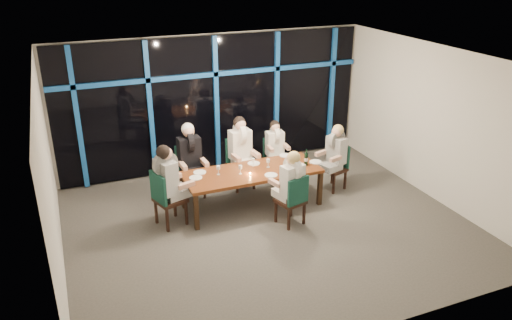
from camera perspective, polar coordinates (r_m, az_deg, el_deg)
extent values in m
plane|color=#56534C|center=(9.13, 1.44, -7.44)|extent=(7.00, 7.00, 0.00)
cube|color=silver|center=(11.14, -4.74, 6.60)|extent=(7.00, 0.04, 3.00)
cube|color=silver|center=(6.13, 13.04, -8.27)|extent=(7.00, 0.04, 3.00)
cube|color=silver|center=(7.85, -22.56, -2.34)|extent=(0.04, 6.00, 3.00)
cube|color=silver|center=(10.32, 19.67, 3.98)|extent=(0.04, 6.00, 3.00)
cube|color=white|center=(8.04, 1.66, 11.33)|extent=(7.00, 6.00, 0.04)
cube|color=black|center=(11.08, -4.64, 6.52)|extent=(6.86, 0.04, 2.94)
cube|color=#134D99|center=(10.56, -19.72, 4.40)|extent=(0.10, 0.10, 2.94)
cube|color=#134D99|center=(10.70, -11.98, 5.49)|extent=(0.10, 0.10, 2.94)
cube|color=#134D99|center=(11.03, -4.56, 6.45)|extent=(0.10, 0.10, 2.94)
cube|color=#134D99|center=(11.54, 2.35, 7.24)|extent=(0.10, 0.10, 2.94)
cube|color=#134D99|center=(12.20, 8.62, 7.87)|extent=(0.10, 0.10, 2.94)
cube|color=#134D99|center=(10.87, -4.67, 9.79)|extent=(6.86, 0.10, 0.10)
cube|color=#FF2D14|center=(11.57, 0.04, 10.61)|extent=(0.60, 0.05, 0.35)
cube|color=brown|center=(9.46, -0.46, -1.40)|extent=(2.60, 1.00, 0.06)
cube|color=black|center=(8.90, -6.85, -5.93)|extent=(0.08, 0.08, 0.69)
cube|color=black|center=(9.75, 7.30, -3.24)|extent=(0.08, 0.08, 0.69)
cube|color=black|center=(9.66, -8.29, -3.58)|extent=(0.08, 0.08, 0.69)
cube|color=black|center=(10.45, 4.96, -1.29)|extent=(0.08, 0.08, 0.69)
cube|color=black|center=(10.02, -7.42, -1.62)|extent=(0.51, 0.51, 0.06)
cube|color=#17493A|center=(10.09, -7.89, 0.35)|extent=(0.49, 0.08, 0.54)
cube|color=black|center=(9.91, -8.07, -3.61)|extent=(0.05, 0.05, 0.45)
cube|color=black|center=(10.01, -5.94, -3.20)|extent=(0.05, 0.05, 0.45)
cube|color=black|center=(10.25, -8.72, -2.72)|extent=(0.05, 0.05, 0.45)
cube|color=black|center=(10.35, -6.66, -2.34)|extent=(0.05, 0.05, 0.45)
cube|color=black|center=(10.32, -1.70, -0.68)|extent=(0.53, 0.53, 0.06)
cube|color=#17493A|center=(10.38, -2.24, 1.22)|extent=(0.49, 0.10, 0.54)
cube|color=black|center=(10.19, -2.18, -2.61)|extent=(0.05, 0.05, 0.45)
cube|color=black|center=(10.35, -0.23, -2.18)|extent=(0.05, 0.05, 0.45)
cube|color=black|center=(10.51, -3.10, -1.80)|extent=(0.05, 0.05, 0.45)
cube|color=black|center=(10.66, -1.20, -1.39)|extent=(0.05, 0.05, 0.45)
cube|color=black|center=(10.75, 2.20, -0.09)|extent=(0.44, 0.44, 0.06)
cube|color=#17493A|center=(10.82, 1.86, 1.48)|extent=(0.42, 0.07, 0.46)
cube|color=black|center=(10.65, 1.67, -1.63)|extent=(0.04, 0.04, 0.39)
cube|color=black|center=(10.76, 3.32, -1.39)|extent=(0.04, 0.04, 0.39)
cube|color=black|center=(10.93, 1.06, -0.95)|extent=(0.04, 0.04, 0.39)
cube|color=black|center=(11.04, 2.67, -0.72)|extent=(0.04, 0.04, 0.39)
cube|color=black|center=(9.07, -9.78, -4.50)|extent=(0.62, 0.62, 0.07)
cube|color=#17493A|center=(8.85, -11.12, -3.21)|extent=(0.20, 0.48, 0.54)
cube|color=black|center=(9.13, -7.98, -6.05)|extent=(0.05, 0.05, 0.46)
cube|color=black|center=(9.43, -9.26, -5.14)|extent=(0.05, 0.05, 0.46)
cube|color=black|center=(8.96, -10.10, -6.80)|extent=(0.05, 0.05, 0.46)
cube|color=black|center=(9.26, -11.34, -5.84)|extent=(0.05, 0.05, 0.46)
cube|color=black|center=(10.40, 8.86, -1.04)|extent=(0.55, 0.55, 0.06)
cube|color=#17493A|center=(10.43, 9.67, 0.57)|extent=(0.18, 0.43, 0.49)
cube|color=black|center=(10.48, 7.43, -2.17)|extent=(0.05, 0.05, 0.41)
cube|color=black|center=(10.27, 8.87, -2.81)|extent=(0.05, 0.05, 0.41)
cube|color=black|center=(10.72, 8.71, -1.65)|extent=(0.05, 0.05, 0.41)
cube|color=black|center=(10.52, 10.14, -2.26)|extent=(0.05, 0.05, 0.41)
cube|color=black|center=(9.00, 3.94, -4.69)|extent=(0.55, 0.55, 0.06)
cube|color=#17493A|center=(8.75, 4.84, -3.60)|extent=(0.45, 0.16, 0.50)
cube|color=black|center=(9.34, 4.02, -5.28)|extent=(0.05, 0.05, 0.42)
cube|color=black|center=(9.13, 2.29, -5.93)|extent=(0.05, 0.05, 0.42)
cube|color=black|center=(9.11, 5.51, -6.12)|extent=(0.05, 0.05, 0.42)
cube|color=black|center=(8.89, 3.77, -6.82)|extent=(0.05, 0.05, 0.42)
cube|color=black|center=(9.86, -7.22, -1.33)|extent=(0.41, 0.47, 0.15)
cube|color=black|center=(9.87, -7.64, 0.93)|extent=(0.44, 0.28, 0.61)
cylinder|color=black|center=(9.79, -7.71, 2.22)|extent=(0.13, 0.46, 0.45)
sphere|color=tan|center=(9.70, -7.73, 3.26)|extent=(0.23, 0.23, 0.23)
sphere|color=silver|center=(9.73, -7.82, 3.51)|extent=(0.25, 0.25, 0.25)
cube|color=tan|center=(9.65, -8.34, -0.67)|extent=(0.10, 0.33, 0.09)
cube|color=tan|center=(9.77, -5.92, -0.25)|extent=(0.10, 0.33, 0.09)
cube|color=white|center=(10.17, -1.38, -0.38)|extent=(0.43, 0.49, 0.15)
cube|color=white|center=(10.18, -1.83, 1.81)|extent=(0.46, 0.30, 0.61)
cylinder|color=white|center=(10.09, -1.85, 3.07)|extent=(0.15, 0.46, 0.45)
sphere|color=tan|center=(10.01, -1.81, 4.08)|extent=(0.23, 0.23, 0.23)
sphere|color=black|center=(10.04, -1.92, 4.33)|extent=(0.25, 0.25, 0.25)
cube|color=tan|center=(9.93, -2.29, 0.27)|extent=(0.12, 0.33, 0.09)
cube|color=tan|center=(10.11, -0.07, 0.71)|extent=(0.12, 0.33, 0.09)
cube|color=white|center=(10.62, 2.42, 0.14)|extent=(0.35, 0.40, 0.13)
cube|color=white|center=(10.64, 2.16, 1.94)|extent=(0.38, 0.24, 0.52)
cylinder|color=white|center=(10.57, 2.17, 2.97)|extent=(0.11, 0.39, 0.39)
sphere|color=tan|center=(10.49, 2.22, 3.79)|extent=(0.19, 0.19, 0.19)
sphere|color=black|center=(10.52, 2.15, 3.99)|extent=(0.21, 0.21, 0.21)
cube|color=tan|center=(10.39, 1.65, 1.29)|extent=(0.09, 0.28, 0.07)
cube|color=tan|center=(10.52, 3.53, 1.53)|extent=(0.09, 0.28, 0.07)
cube|color=black|center=(9.08, -9.12, -3.65)|extent=(0.55, 0.51, 0.15)
cube|color=black|center=(8.85, -10.22, -1.89)|extent=(0.38, 0.49, 0.61)
cylinder|color=black|center=(8.75, -10.33, -0.46)|extent=(0.47, 0.24, 0.46)
sphere|color=tan|center=(8.69, -10.30, 0.76)|extent=(0.23, 0.23, 0.23)
sphere|color=black|center=(8.65, -10.56, 0.89)|extent=(0.25, 0.25, 0.25)
cube|color=tan|center=(8.86, -7.98, -2.86)|extent=(0.34, 0.18, 0.09)
cube|color=tan|center=(9.20, -9.44, -1.95)|extent=(0.34, 0.18, 0.09)
cube|color=black|center=(10.28, 8.46, -0.72)|extent=(0.50, 0.46, 0.14)
cube|color=black|center=(10.26, 9.15, 1.17)|extent=(0.34, 0.45, 0.55)
cylinder|color=black|center=(10.19, 9.23, 2.29)|extent=(0.42, 0.22, 0.41)
sphere|color=tan|center=(10.11, 9.21, 3.20)|extent=(0.21, 0.21, 0.21)
sphere|color=tan|center=(10.13, 9.37, 3.40)|extent=(0.23, 0.23, 0.23)
cube|color=tan|center=(10.24, 7.44, 0.79)|extent=(0.30, 0.16, 0.08)
cube|color=tan|center=(10.01, 9.07, 0.14)|extent=(0.30, 0.16, 0.08)
cube|color=white|center=(9.04, 3.45, -3.84)|extent=(0.46, 0.50, 0.14)
cube|color=white|center=(8.78, 4.18, -2.29)|extent=(0.45, 0.33, 0.56)
cylinder|color=white|center=(8.69, 4.22, -0.97)|extent=(0.20, 0.43, 0.42)
sphere|color=tan|center=(8.64, 4.17, 0.17)|extent=(0.21, 0.21, 0.21)
sphere|color=tan|center=(8.60, 4.35, 0.27)|extent=(0.23, 0.23, 0.23)
cube|color=tan|center=(9.11, 4.13, -1.98)|extent=(0.15, 0.31, 0.08)
cube|color=tan|center=(8.87, 2.16, -2.64)|extent=(0.15, 0.31, 0.08)
cylinder|color=white|center=(9.42, -6.45, -1.41)|extent=(0.24, 0.24, 0.01)
cylinder|color=white|center=(9.75, -0.26, -0.39)|extent=(0.24, 0.24, 0.01)
cylinder|color=white|center=(10.14, 3.37, 0.52)|extent=(0.24, 0.24, 0.01)
cylinder|color=white|center=(9.21, -6.90, -2.03)|extent=(0.24, 0.24, 0.01)
cylinder|color=white|center=(9.87, 6.66, -0.25)|extent=(0.24, 0.24, 0.01)
cylinder|color=white|center=(9.25, 1.73, -1.73)|extent=(0.24, 0.24, 0.01)
cylinder|color=black|center=(9.69, 5.74, 0.07)|extent=(0.07, 0.07, 0.24)
cylinder|color=black|center=(9.63, 5.78, 0.98)|extent=(0.03, 0.03, 0.09)
cylinder|color=silver|center=(9.69, 5.74, 0.07)|extent=(0.08, 0.08, 0.07)
cylinder|color=silver|center=(9.61, 4.42, -0.24)|extent=(0.11, 0.11, 0.20)
cylinder|color=silver|center=(9.63, 4.74, -0.08)|extent=(0.02, 0.02, 0.14)
cylinder|color=#FFAA4C|center=(9.29, -0.68, -1.57)|extent=(0.05, 0.05, 0.03)
cylinder|color=white|center=(9.32, -1.79, -1.58)|extent=(0.06, 0.06, 0.01)
cylinder|color=white|center=(9.30, -1.79, -1.28)|extent=(0.01, 0.01, 0.10)
cylinder|color=white|center=(9.26, -1.80, -0.81)|extent=(0.07, 0.07, 0.07)
cylinder|color=silver|center=(9.66, -0.31, -0.66)|extent=(0.06, 0.06, 0.01)
cylinder|color=silver|center=(9.64, -0.31, -0.40)|extent=(0.01, 0.01, 0.09)
cylinder|color=silver|center=(9.61, -0.31, 0.02)|extent=(0.06, 0.06, 0.06)
cylinder|color=silver|center=(9.60, 1.39, -0.81)|extent=(0.06, 0.06, 0.01)
cylinder|color=silver|center=(9.58, 1.40, -0.53)|extent=(0.01, 0.01, 0.10)
cylinder|color=silver|center=(9.55, 1.40, -0.07)|extent=(0.07, 0.07, 0.07)
cylinder|color=silver|center=(9.32, -4.31, -1.64)|extent=(0.06, 0.06, 0.01)
cylinder|color=silver|center=(9.29, -4.32, -1.35)|extent=(0.01, 0.01, 0.10)
cylinder|color=silver|center=(9.26, -4.33, -0.87)|extent=(0.07, 0.07, 0.07)
cylinder|color=silver|center=(9.95, 4.03, 0.02)|extent=(0.06, 0.06, 0.01)
cylinder|color=silver|center=(9.93, 4.04, 0.27)|extent=(0.01, 0.01, 0.09)
cylinder|color=silver|center=(9.90, 4.05, 0.67)|extent=(0.06, 0.06, 0.06)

